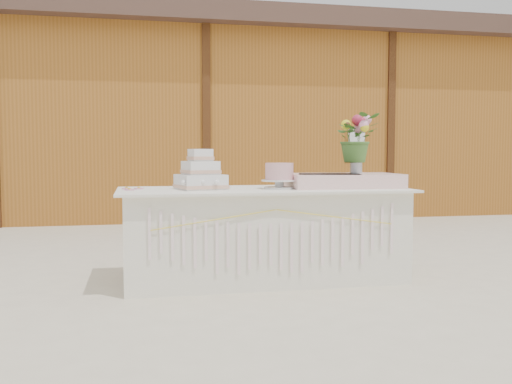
# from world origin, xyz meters

# --- Properties ---
(ground) EXTENTS (80.00, 80.00, 0.00)m
(ground) POSITION_xyz_m (0.00, 0.00, 0.00)
(ground) COLOR beige
(ground) RESTS_ON ground
(barn) EXTENTS (12.60, 4.60, 3.30)m
(barn) POSITION_xyz_m (-0.01, 5.99, 1.68)
(barn) COLOR #955A1F
(barn) RESTS_ON ground
(cake_table) EXTENTS (2.40, 1.00, 0.77)m
(cake_table) POSITION_xyz_m (0.00, -0.00, 0.39)
(cake_table) COLOR silver
(cake_table) RESTS_ON ground
(wedding_cake) EXTENTS (0.44, 0.44, 0.33)m
(wedding_cake) POSITION_xyz_m (-0.52, 0.02, 0.88)
(wedding_cake) COLOR silver
(wedding_cake) RESTS_ON cake_table
(pink_cake_stand) EXTENTS (0.30, 0.30, 0.21)m
(pink_cake_stand) POSITION_xyz_m (0.12, -0.07, 0.89)
(pink_cake_stand) COLOR silver
(pink_cake_stand) RESTS_ON cake_table
(satin_runner) EXTENTS (0.96, 0.57, 0.12)m
(satin_runner) POSITION_xyz_m (0.70, -0.01, 0.83)
(satin_runner) COLOR #FFCDCD
(satin_runner) RESTS_ON cake_table
(flower_vase) EXTENTS (0.11, 0.11, 0.14)m
(flower_vase) POSITION_xyz_m (0.83, 0.02, 0.96)
(flower_vase) COLOR #BBBCC0
(flower_vase) RESTS_ON satin_runner
(bouquet) EXTENTS (0.40, 0.35, 0.43)m
(bouquet) POSITION_xyz_m (0.83, 0.02, 1.25)
(bouquet) COLOR #406D2B
(bouquet) RESTS_ON flower_vase
(loose_flowers) EXTENTS (0.24, 0.41, 0.02)m
(loose_flowers) POSITION_xyz_m (-1.05, 0.03, 0.78)
(loose_flowers) COLOR pink
(loose_flowers) RESTS_ON cake_table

